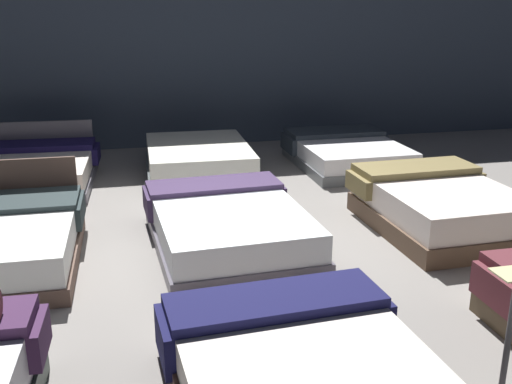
{
  "coord_description": "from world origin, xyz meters",
  "views": [
    {
      "loc": [
        -1.06,
        -5.94,
        2.47
      ],
      "look_at": [
        0.28,
        -0.13,
        0.57
      ],
      "focal_mm": 41.71,
      "sensor_mm": 36.0,
      "label": 1
    }
  ],
  "objects_px": {
    "bed_5": "(440,206)",
    "price_sign": "(506,357)",
    "bed_1": "(305,378)",
    "bed_4": "(228,225)",
    "bed_8": "(346,153)",
    "bed_7": "(198,160)",
    "bed_6": "(33,170)"
  },
  "relations": [
    {
      "from": "bed_6",
      "to": "bed_4",
      "type": "bearing_deg",
      "value": -47.65
    },
    {
      "from": "bed_6",
      "to": "price_sign",
      "type": "distance_m",
      "value": 6.81
    },
    {
      "from": "bed_4",
      "to": "bed_7",
      "type": "xyz_separation_m",
      "value": [
        0.05,
        2.74,
        0.01
      ]
    },
    {
      "from": "bed_1",
      "to": "bed_5",
      "type": "xyz_separation_m",
      "value": [
        2.44,
        2.68,
        0.06
      ]
    },
    {
      "from": "bed_5",
      "to": "bed_6",
      "type": "bearing_deg",
      "value": 147.06
    },
    {
      "from": "bed_1",
      "to": "bed_8",
      "type": "bearing_deg",
      "value": 63.0
    },
    {
      "from": "bed_5",
      "to": "bed_7",
      "type": "relative_size",
      "value": 0.94
    },
    {
      "from": "bed_7",
      "to": "price_sign",
      "type": "xyz_separation_m",
      "value": [
        1.17,
        -5.76,
        0.12
      ]
    },
    {
      "from": "bed_8",
      "to": "price_sign",
      "type": "height_order",
      "value": "price_sign"
    },
    {
      "from": "bed_1",
      "to": "bed_6",
      "type": "xyz_separation_m",
      "value": [
        -2.29,
        5.56,
        0.01
      ]
    },
    {
      "from": "bed_4",
      "to": "price_sign",
      "type": "relative_size",
      "value": 2.35
    },
    {
      "from": "bed_8",
      "to": "price_sign",
      "type": "bearing_deg",
      "value": -102.21
    },
    {
      "from": "bed_5",
      "to": "price_sign",
      "type": "bearing_deg",
      "value": -113.97
    },
    {
      "from": "bed_5",
      "to": "bed_6",
      "type": "xyz_separation_m",
      "value": [
        -4.73,
        2.88,
        -0.06
      ]
    },
    {
      "from": "price_sign",
      "to": "bed_4",
      "type": "bearing_deg",
      "value": 112.02
    },
    {
      "from": "bed_5",
      "to": "bed_8",
      "type": "xyz_separation_m",
      "value": [
        -0.01,
        2.85,
        -0.06
      ]
    },
    {
      "from": "price_sign",
      "to": "bed_5",
      "type": "bearing_deg",
      "value": 67.68
    },
    {
      "from": "bed_5",
      "to": "bed_8",
      "type": "distance_m",
      "value": 2.85
    },
    {
      "from": "bed_4",
      "to": "bed_5",
      "type": "xyz_separation_m",
      "value": [
        2.43,
        -0.07,
        0.05
      ]
    },
    {
      "from": "bed_1",
      "to": "bed_5",
      "type": "height_order",
      "value": "bed_5"
    },
    {
      "from": "bed_1",
      "to": "bed_7",
      "type": "distance_m",
      "value": 5.49
    },
    {
      "from": "bed_4",
      "to": "bed_6",
      "type": "distance_m",
      "value": 3.63
    },
    {
      "from": "bed_1",
      "to": "bed_8",
      "type": "height_order",
      "value": "bed_1"
    },
    {
      "from": "bed_6",
      "to": "price_sign",
      "type": "height_order",
      "value": "price_sign"
    },
    {
      "from": "bed_6",
      "to": "bed_5",
      "type": "bearing_deg",
      "value": -28.37
    },
    {
      "from": "bed_8",
      "to": "price_sign",
      "type": "distance_m",
      "value": 5.92
    },
    {
      "from": "bed_1",
      "to": "bed_6",
      "type": "relative_size",
      "value": 0.99
    },
    {
      "from": "bed_4",
      "to": "bed_8",
      "type": "bearing_deg",
      "value": 46.18
    },
    {
      "from": "price_sign",
      "to": "bed_7",
      "type": "bearing_deg",
      "value": 101.47
    },
    {
      "from": "bed_5",
      "to": "bed_7",
      "type": "bearing_deg",
      "value": 128.56
    },
    {
      "from": "bed_5",
      "to": "bed_4",
      "type": "bearing_deg",
      "value": 176.59
    },
    {
      "from": "bed_4",
      "to": "price_sign",
      "type": "xyz_separation_m",
      "value": [
        1.22,
        -3.02,
        0.13
      ]
    }
  ]
}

